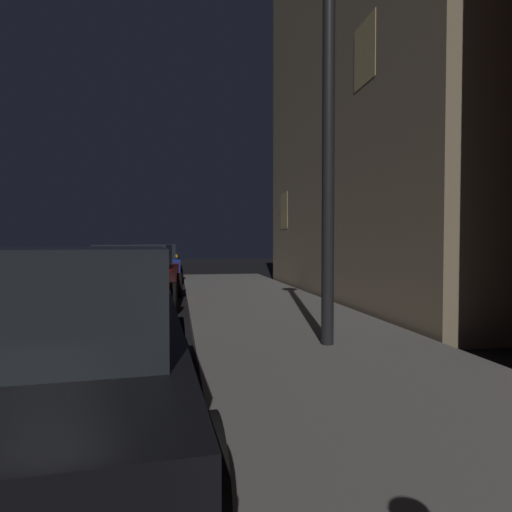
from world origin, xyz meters
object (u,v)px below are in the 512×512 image
(car_black, at_px, (42,349))
(car_yellow_cab, at_px, (160,257))
(car_blue, at_px, (154,262))
(car_red, at_px, (137,276))
(street_lamp, at_px, (329,77))

(car_black, xyz_separation_m, car_yellow_cab, (-0.00, 19.99, -0.01))
(car_black, height_order, car_yellow_cab, same)
(car_black, height_order, car_blue, same)
(car_yellow_cab, bearing_deg, car_black, -89.99)
(car_blue, height_order, car_yellow_cab, same)
(car_black, distance_m, car_yellow_cab, 19.99)
(car_black, bearing_deg, car_red, 90.05)
(car_yellow_cab, distance_m, street_lamp, 18.44)
(car_yellow_cab, bearing_deg, street_lamp, -81.04)
(car_yellow_cab, bearing_deg, car_red, -90.01)
(car_yellow_cab, relative_size, street_lamp, 0.89)
(car_black, relative_size, street_lamp, 0.84)
(car_black, bearing_deg, car_yellow_cab, 90.01)
(car_black, xyz_separation_m, street_lamp, (2.83, 1.99, 2.85))
(car_red, relative_size, car_blue, 0.93)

